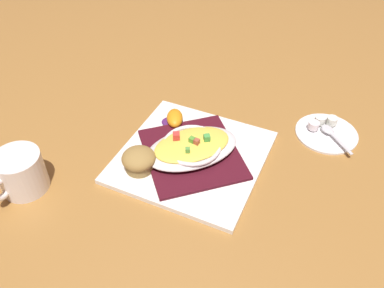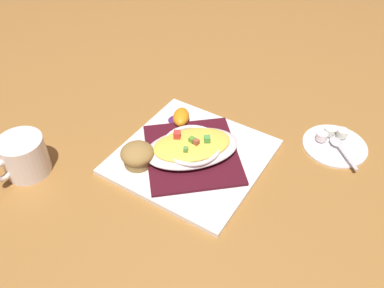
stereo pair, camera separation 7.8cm
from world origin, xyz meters
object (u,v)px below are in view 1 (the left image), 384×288
Objects in this scene: coffee_mug at (21,174)px; spoon at (330,131)px; creamer_cup_0 at (332,120)px; creamer_cup_1 at (320,120)px; orange_garnish at (174,119)px; gratin_dish at (192,147)px; creamer_saucer at (327,132)px; square_plate at (192,157)px; muffin at (139,160)px; creamer_cup_2 at (314,125)px.

coffee_mug is 1.33× the size of spoon.
creamer_cup_1 is (-0.02, -0.01, 0.00)m from creamer_cup_0.
orange_garnish is 0.33m from coffee_mug.
spoon is at bearing 43.30° from gratin_dish.
gratin_dish reaches higher than creamer_saucer.
creamer_cup_1 is (0.19, 0.23, -0.02)m from gratin_dish.
gratin_dish is 2.55× the size of spoon.
creamer_cup_0 is (0.00, 0.03, 0.01)m from creamer_saucer.
creamer_saucer is 5.62× the size of creamer_cup_0.
creamer_cup_1 reaches higher than square_plate.
creamer_cup_1 is at bearing 140.65° from spoon.
muffin reaches higher than creamer_cup_1.
creamer_cup_1 is 0.03m from creamer_cup_2.
orange_garnish is at bearing 140.85° from gratin_dish.
creamer_cup_0 is (0.22, 0.25, -0.02)m from gratin_dish.
muffin is 0.49× the size of creamer_saucer.
creamer_saucer is 5.62× the size of creamer_cup_1.
coffee_mug is at bearing -136.18° from gratin_dish.
creamer_cup_2 is at bearing -167.78° from creamer_saucer.
gratin_dish is 3.39× the size of muffin.
creamer_cup_0 is 0.03m from creamer_cup_1.
creamer_cup_0 is (0.45, 0.47, -0.02)m from coffee_mug.
creamer_saucer is (0.45, 0.44, -0.03)m from coffee_mug.
creamer_cup_1 is at bearing 30.47° from orange_garnish.
creamer_cup_1 reaches higher than spoon.
coffee_mug is 0.61m from creamer_cup_2.
square_plate is 0.11m from muffin.
creamer_saucer is at bearing -90.91° from creamer_cup_0.
orange_garnish reaches higher than creamer_cup_1.
creamer_cup_0 is at bearing 89.09° from creamer_saucer.
creamer_saucer is at bearing 44.23° from coffee_mug.
muffin reaches higher than creamer_cup_0.
orange_garnish is (-0.09, 0.07, -0.01)m from gratin_dish.
coffee_mug reaches higher than creamer_cup_1.
square_plate is at bearing -135.33° from creamer_saucer.
coffee_mug is 0.66m from creamer_cup_0.
coffee_mug is 0.63m from creamer_cup_1.
gratin_dish is 0.30m from creamer_cup_1.
square_plate is 0.31m from spoon.
square_plate is 0.28m from creamer_cup_2.
gratin_dish reaches higher than creamer_cup_0.
spoon is 3.66× the size of creamer_cup_0.
muffin is 0.39m from creamer_cup_2.
square_plate is 11.74× the size of creamer_cup_1.
creamer_cup_1 is (0.19, 0.23, 0.01)m from square_plate.
square_plate is 4.26× the size of muffin.
coffee_mug is at bearing -136.43° from spoon.
creamer_cup_1 and creamer_cup_2 have the same top height.
square_plate is 4.07× the size of orange_garnish.
orange_garnish is at bearing 63.08° from coffee_mug.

